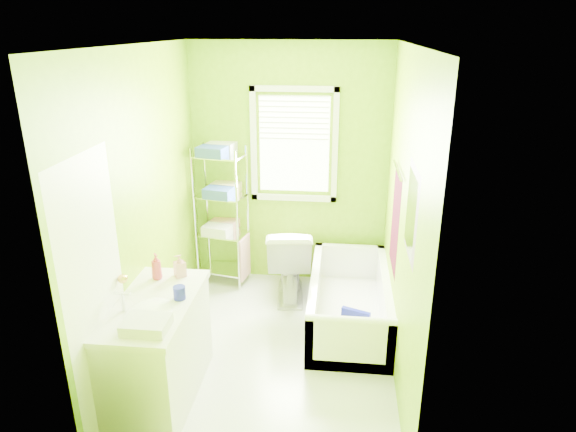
# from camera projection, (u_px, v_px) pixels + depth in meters

# --- Properties ---
(ground) EXTENTS (2.90, 2.90, 0.00)m
(ground) POSITION_uv_depth(u_px,v_px,m) (273.00, 349.00, 4.60)
(ground) COLOR silver
(ground) RESTS_ON ground
(room_envelope) EXTENTS (2.14, 2.94, 2.62)m
(room_envelope) POSITION_uv_depth(u_px,v_px,m) (271.00, 185.00, 4.06)
(room_envelope) COLOR #72A307
(room_envelope) RESTS_ON ground
(window) EXTENTS (0.92, 0.05, 1.22)m
(window) POSITION_uv_depth(u_px,v_px,m) (294.00, 139.00, 5.36)
(window) COLOR white
(window) RESTS_ON ground
(door) EXTENTS (0.09, 0.80, 2.00)m
(door) POSITION_uv_depth(u_px,v_px,m) (97.00, 301.00, 3.43)
(door) COLOR white
(door) RESTS_ON ground
(right_wall_decor) EXTENTS (0.04, 1.48, 1.17)m
(right_wall_decor) POSITION_uv_depth(u_px,v_px,m) (401.00, 217.00, 4.02)
(right_wall_decor) COLOR #450718
(right_wall_decor) RESTS_ON ground
(bathtub) EXTENTS (0.75, 1.60, 0.52)m
(bathtub) POSITION_uv_depth(u_px,v_px,m) (349.00, 309.00, 4.94)
(bathtub) COLOR white
(bathtub) RESTS_ON ground
(toilet) EXTENTS (0.54, 0.84, 0.82)m
(toilet) POSITION_uv_depth(u_px,v_px,m) (289.00, 261.00, 5.39)
(toilet) COLOR white
(toilet) RESTS_ON ground
(vanity) EXTENTS (0.57, 1.11, 1.05)m
(vanity) POSITION_uv_depth(u_px,v_px,m) (158.00, 347.00, 3.88)
(vanity) COLOR silver
(vanity) RESTS_ON ground
(wire_shelf_unit) EXTENTS (0.57, 0.48, 1.57)m
(wire_shelf_unit) POSITION_uv_depth(u_px,v_px,m) (222.00, 201.00, 5.52)
(wire_shelf_unit) COLOR silver
(wire_shelf_unit) RESTS_ON ground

